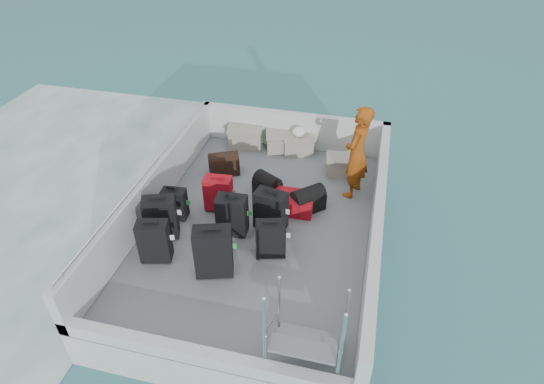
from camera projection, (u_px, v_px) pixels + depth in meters
The scene contains 24 objects.
ground at pixel (260, 253), 7.38m from camera, with size 160.00×160.00×0.00m, color #1A5B5C.
wake_foam at pixel (7, 209), 8.29m from camera, with size 10.00×10.00×0.00m, color white.
ferry_hull at pixel (260, 239), 7.20m from camera, with size 3.60×5.00×0.60m, color silver.
deck at pixel (260, 225), 7.01m from camera, with size 3.30×4.70×0.02m, color slate.
deck_fittings at pixel (277, 223), 6.47m from camera, with size 3.60×5.00×0.90m.
suitcase_0 at pixel (155, 242), 6.21m from camera, with size 0.42×0.24×0.66m, color black.
suitcase_1 at pixel (161, 218), 6.58m from camera, with size 0.46×0.27×0.69m, color black.
suitcase_2 at pixel (175, 204), 6.98m from camera, with size 0.36×0.22×0.53m, color black.
suitcase_3 at pixel (213, 252), 5.98m from camera, with size 0.50×0.29×0.75m, color black.
suitcase_4 at pixel (232, 215), 6.66m from camera, with size 0.44×0.26×0.65m, color black.
suitcase_5 at pixel (218, 194), 7.13m from camera, with size 0.43×0.26×0.59m, color #B50D1B.
suitcase_6 at pixel (271, 239), 6.31m from camera, with size 0.41×0.24×0.57m, color black.
suitcase_7 at pixel (271, 211), 6.75m from camera, with size 0.47×0.27×0.65m, color black.
suitcase_8 at pixel (292, 203), 7.22m from camera, with size 0.46×0.69×0.27m, color #B50D1B.
duffel_0 at pixel (224, 165), 8.03m from camera, with size 0.52×0.30×0.32m, color black, non-canonical shape.
duffel_1 at pixel (267, 188), 7.50m from camera, with size 0.43×0.30×0.32m, color black, non-canonical shape.
duffel_2 at pixel (308, 201), 7.20m from camera, with size 0.52×0.30×0.32m, color black, non-canonical shape.
crate_0 at pixel (245, 137), 8.77m from camera, with size 0.62×0.42×0.37m, color gray.
crate_1 at pixel (282, 143), 8.64m from camera, with size 0.57×0.39×0.34m, color gray.
crate_2 at pixel (298, 145), 8.58m from camera, with size 0.54×0.37×0.33m, color gray.
crate_3 at pixel (342, 166), 8.03m from camera, with size 0.52×0.36×0.31m, color gray.
yellow_bag at pixel (353, 154), 8.42m from camera, with size 0.28×0.26×0.22m, color yellow.
white_bag at pixel (299, 133), 8.43m from camera, with size 0.24×0.24×0.18m, color white.
passenger at pixel (357, 153), 7.18m from camera, with size 0.58×0.38×1.58m, color #CC5A13.
Camera 1 is at (1.45, -5.11, 5.22)m, focal length 30.00 mm.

